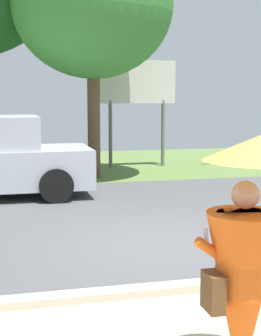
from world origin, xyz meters
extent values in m
cube|color=#4C4C4F|center=(0.00, 2.00, -0.05)|extent=(40.00, 8.00, 0.10)
cube|color=#597239|center=(0.00, 10.00, -0.05)|extent=(40.00, 8.00, 0.10)
cube|color=#B2AD9E|center=(0.00, -2.00, 0.05)|extent=(40.00, 0.24, 0.10)
cone|color=#E55B19|center=(-0.67, -4.09, 0.73)|extent=(0.60, 0.60, 1.45)
cylinder|color=#E55B19|center=(-0.67, -4.09, 1.12)|extent=(0.44, 0.44, 0.65)
sphere|color=tan|center=(-0.67, -4.09, 1.59)|extent=(0.22, 0.22, 0.22)
cylinder|color=#E55B19|center=(-0.93, -4.07, 1.16)|extent=(0.29, 0.08, 0.24)
cube|color=#B7B7BC|center=(-0.97, -4.04, 1.25)|extent=(0.02, 0.11, 0.16)
cube|color=brown|center=(-0.94, -4.14, 0.85)|extent=(0.12, 0.24, 0.30)
cube|color=#2D3842|center=(-1.72, 4.67, 1.43)|extent=(0.10, 1.70, 0.77)
cylinder|color=black|center=(-1.37, 5.67, 0.38)|extent=(0.76, 0.28, 0.76)
cylinder|color=black|center=(-1.37, 3.67, 0.38)|extent=(0.76, 0.28, 0.76)
cylinder|color=slate|center=(0.95, 8.97, 1.10)|extent=(0.12, 0.12, 2.20)
cylinder|color=slate|center=(2.75, 8.97, 1.10)|extent=(0.12, 0.12, 2.20)
cube|color=silver|center=(1.85, 8.97, 2.80)|extent=(2.60, 0.10, 1.40)
cylinder|color=brown|center=(0.06, 7.02, 1.72)|extent=(0.36, 0.36, 3.43)
ellipsoid|color=#387F33|center=(0.06, 7.02, 4.86)|extent=(4.49, 4.49, 4.08)
camera|label=1|loc=(-2.47, -7.71, 2.35)|focal=55.62mm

